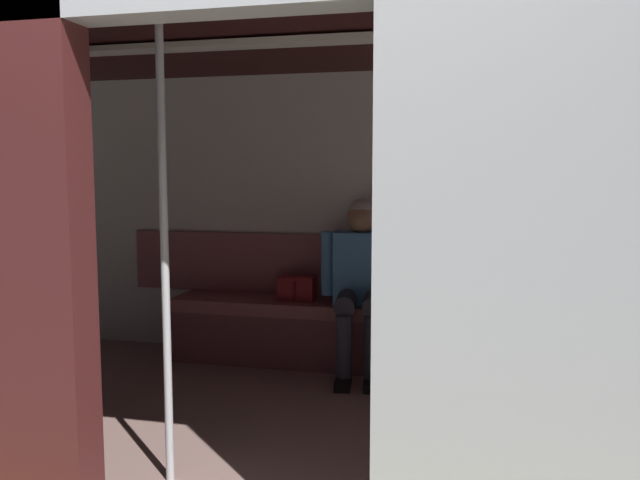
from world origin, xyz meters
TOP-DOWN VIEW (x-y plane):
  - train_car at (0.07, -1.25)m, footprint 6.40×2.82m
  - bench_seat at (0.00, -2.31)m, footprint 2.59×0.44m
  - person_seated at (-0.08, -2.26)m, footprint 0.55×0.71m
  - handbag at (0.39, -2.35)m, footprint 0.26×0.15m
  - book at (-0.50, -2.35)m, footprint 0.16×0.22m
  - grab_pole_door at (0.46, -0.50)m, footprint 0.04×0.04m

SIDE VIEW (x-z plane):
  - bench_seat at x=0.00m, z-range 0.12..0.58m
  - book at x=-0.50m, z-range 0.46..0.49m
  - handbag at x=0.39m, z-range 0.46..0.63m
  - person_seated at x=-0.08m, z-range 0.09..1.27m
  - grab_pole_door at x=0.46m, z-range 0.00..2.06m
  - train_car at x=0.07m, z-range 0.37..2.58m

